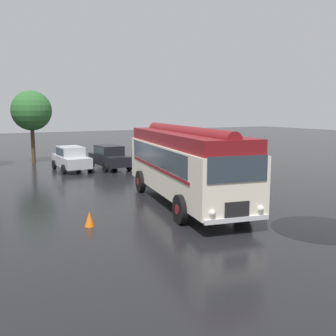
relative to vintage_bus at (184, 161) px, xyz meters
name	(u,v)px	position (x,y,z in m)	size (l,w,h in m)	color
ground_plane	(189,201)	(0.34, 0.12, -1.89)	(120.00, 120.00, 0.00)	black
vintage_bus	(184,161)	(0.00, 0.00, 0.00)	(4.34, 10.37, 3.49)	silver
car_near_left	(71,158)	(-1.88, 12.00, -1.05)	(1.99, 4.22, 1.66)	#B7BABF
car_mid_left	(110,157)	(0.75, 11.45, -1.05)	(2.05, 4.25, 1.66)	black
car_mid_right	(151,155)	(3.78, 10.94, -1.05)	(2.31, 4.36, 1.66)	#4C5156
tree_centre	(33,110)	(-3.28, 17.51, 2.23)	(3.13, 3.13, 5.69)	#4C3823
traffic_cone	(90,219)	(-4.91, -1.46, -1.62)	(0.36, 0.36, 0.55)	orange
puddle_patch	(319,229)	(2.14, -5.74, -1.89)	(3.38, 3.38, 0.01)	black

